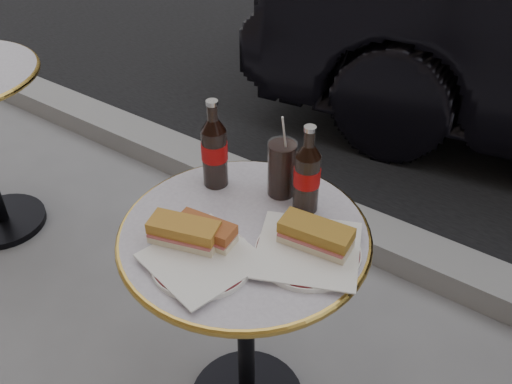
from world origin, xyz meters
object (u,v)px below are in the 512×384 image
Objects in this scene: plate_left at (202,261)px; cola_bottle_left at (214,144)px; cola_bottle_right at (307,169)px; cola_glass at (282,168)px; plate_right at (308,252)px; bistro_table at (246,328)px.

plate_left is 0.94× the size of cola_bottle_left.
cola_glass is (-0.09, 0.02, -0.04)m from cola_bottle_right.
cola_glass reaches higher than plate_right.
cola_bottle_left is at bearing -169.92° from cola_bottle_right.
cola_bottle_right is (0.09, 0.31, 0.11)m from plate_left.
cola_bottle_left is at bearing -158.82° from cola_glass.
bistro_table is 0.54m from cola_bottle_left.
cola_bottle_right is at bearing -13.07° from cola_glass.
cola_bottle_left reaches higher than cola_glass.
cola_glass reaches higher than plate_left.
plate_right is at bearing -42.19° from cola_glass.
cola_bottle_left is 0.26m from cola_bottle_right.
bistro_table is 0.48m from cola_glass.
plate_right is 0.38m from cola_bottle_left.
cola_bottle_right is at bearing 10.08° from cola_bottle_left.
plate_left is 0.96× the size of plate_right.
plate_right is at bearing 41.85° from plate_left.
bistro_table is 2.98× the size of plate_right.
plate_right is at bearing -56.69° from cola_bottle_right.
plate_left is at bearing -90.42° from cola_glass.
bistro_table is at bearing -115.06° from cola_bottle_right.
bistro_table is 3.11× the size of plate_left.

